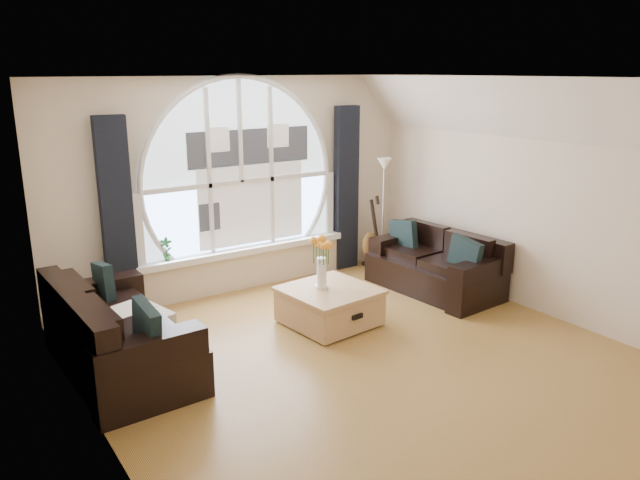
# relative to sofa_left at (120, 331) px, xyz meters

# --- Properties ---
(ground) EXTENTS (5.00, 5.50, 0.01)m
(ground) POSITION_rel_sofa_left_xyz_m (2.05, -1.22, -0.40)
(ground) COLOR brown
(ground) RESTS_ON ground
(ceiling) EXTENTS (5.00, 5.50, 0.01)m
(ceiling) POSITION_rel_sofa_left_xyz_m (2.05, -1.22, 2.30)
(ceiling) COLOR silver
(ceiling) RESTS_ON ground
(wall_back) EXTENTS (5.00, 0.01, 2.70)m
(wall_back) POSITION_rel_sofa_left_xyz_m (2.05, 1.53, 0.95)
(wall_back) COLOR beige
(wall_back) RESTS_ON ground
(wall_left) EXTENTS (0.01, 5.50, 2.70)m
(wall_left) POSITION_rel_sofa_left_xyz_m (-0.45, -1.22, 0.95)
(wall_left) COLOR beige
(wall_left) RESTS_ON ground
(wall_right) EXTENTS (0.01, 5.50, 2.70)m
(wall_right) POSITION_rel_sofa_left_xyz_m (4.55, -1.22, 0.95)
(wall_right) COLOR beige
(wall_right) RESTS_ON ground
(attic_slope) EXTENTS (0.92, 5.50, 0.72)m
(attic_slope) POSITION_rel_sofa_left_xyz_m (4.25, -1.22, 1.95)
(attic_slope) COLOR silver
(attic_slope) RESTS_ON ground
(arched_window) EXTENTS (2.60, 0.06, 2.15)m
(arched_window) POSITION_rel_sofa_left_xyz_m (2.05, 1.50, 1.23)
(arched_window) COLOR silver
(arched_window) RESTS_ON wall_back
(window_sill) EXTENTS (2.90, 0.22, 0.08)m
(window_sill) POSITION_rel_sofa_left_xyz_m (2.05, 1.43, 0.11)
(window_sill) COLOR white
(window_sill) RESTS_ON wall_back
(window_frame) EXTENTS (2.76, 0.08, 2.15)m
(window_frame) POSITION_rel_sofa_left_xyz_m (2.05, 1.47, 1.23)
(window_frame) COLOR white
(window_frame) RESTS_ON wall_back
(neighbor_house) EXTENTS (1.70, 0.02, 1.50)m
(neighbor_house) POSITION_rel_sofa_left_xyz_m (2.20, 1.49, 1.10)
(neighbor_house) COLOR silver
(neighbor_house) RESTS_ON wall_back
(curtain_left) EXTENTS (0.35, 0.12, 2.30)m
(curtain_left) POSITION_rel_sofa_left_xyz_m (0.45, 1.41, 0.75)
(curtain_left) COLOR black
(curtain_left) RESTS_ON ground
(curtain_right) EXTENTS (0.35, 0.12, 2.30)m
(curtain_right) POSITION_rel_sofa_left_xyz_m (3.65, 1.41, 0.75)
(curtain_right) COLOR black
(curtain_right) RESTS_ON ground
(sofa_left) EXTENTS (1.04, 1.96, 0.86)m
(sofa_left) POSITION_rel_sofa_left_xyz_m (0.00, 0.00, 0.00)
(sofa_left) COLOR black
(sofa_left) RESTS_ON ground
(sofa_right) EXTENTS (0.98, 1.77, 0.76)m
(sofa_right) POSITION_rel_sofa_left_xyz_m (4.01, -0.03, 0.00)
(sofa_right) COLOR black
(sofa_right) RESTS_ON ground
(coffee_chest) EXTENTS (1.03, 1.03, 0.46)m
(coffee_chest) POSITION_rel_sofa_left_xyz_m (2.27, -0.17, -0.17)
(coffee_chest) COLOR #AD8350
(coffee_chest) RESTS_ON ground
(throw_blanket) EXTENTS (0.70, 0.70, 0.10)m
(throw_blanket) POSITION_rel_sofa_left_xyz_m (0.15, 0.01, 0.10)
(throw_blanket) COLOR silver
(throw_blanket) RESTS_ON sofa_left
(vase_flowers) EXTENTS (0.24, 0.24, 0.70)m
(vase_flowers) POSITION_rel_sofa_left_xyz_m (2.22, -0.09, 0.41)
(vase_flowers) COLOR white
(vase_flowers) RESTS_ON coffee_chest
(floor_lamp) EXTENTS (0.24, 0.24, 1.60)m
(floor_lamp) POSITION_rel_sofa_left_xyz_m (4.01, 1.03, 0.40)
(floor_lamp) COLOR #B2B2B2
(floor_lamp) RESTS_ON ground
(guitar) EXTENTS (0.41, 0.32, 1.06)m
(guitar) POSITION_rel_sofa_left_xyz_m (3.98, 1.24, 0.13)
(guitar) COLOR olive
(guitar) RESTS_ON ground
(potted_plant) EXTENTS (0.18, 0.15, 0.29)m
(potted_plant) POSITION_rel_sofa_left_xyz_m (0.99, 1.43, 0.29)
(potted_plant) COLOR #1E6023
(potted_plant) RESTS_ON window_sill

